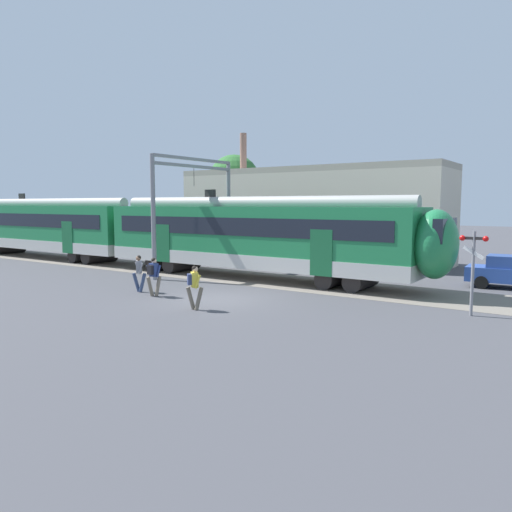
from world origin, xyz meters
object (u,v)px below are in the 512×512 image
Objects in this scene: pedestrian_yellow at (194,284)px; parked_car_blue at (512,272)px; pedestrian_grey at (139,271)px; commuter_train at (50,227)px; crossing_signal at (473,259)px; pedestrian_navy at (153,273)px.

parked_car_blue is (9.14, 11.90, -0.21)m from pedestrian_yellow.
pedestrian_grey and pedestrian_yellow have the same top height.
commuter_train is 17.31m from pedestrian_grey.
parked_car_blue is 7.26m from crossing_signal.
commuter_train is 22.08m from pedestrian_yellow.
crossing_signal reaches higher than pedestrian_yellow.
pedestrian_navy is 0.41× the size of parked_car_blue.
pedestrian_grey is at bearing -142.72° from parked_car_blue.
commuter_train is at bearing 159.18° from pedestrian_navy.
pedestrian_grey is 1.35m from pedestrian_navy.
pedestrian_yellow is at bearing -18.58° from pedestrian_navy.
pedestrian_grey and pedestrian_navy have the same top height.
pedestrian_grey is 1.00× the size of pedestrian_navy.
crossing_signal reaches higher than pedestrian_navy.
pedestrian_yellow is at bearing -20.47° from commuter_train.
pedestrian_grey reaches higher than parked_car_blue.
parked_car_blue is at bearing 86.91° from crossing_signal.
pedestrian_yellow reaches higher than parked_car_blue.
pedestrian_yellow is at bearing -151.50° from crossing_signal.
pedestrian_navy is (1.29, -0.38, 0.03)m from pedestrian_grey.
pedestrian_grey is at bearing -166.17° from crossing_signal.
crossing_signal is at bearing -5.74° from commuter_train.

